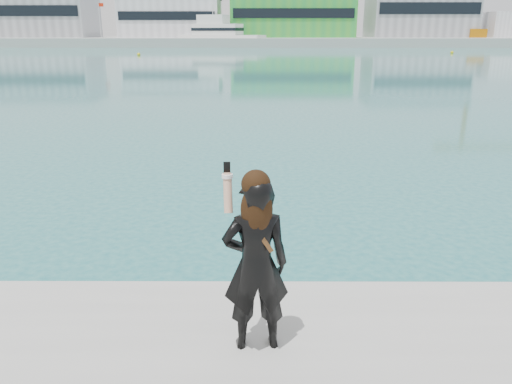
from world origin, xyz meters
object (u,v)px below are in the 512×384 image
buoy_far (139,56)px  woman (256,260)px  motor_yacht (220,35)px  buoy_near (452,53)px

buoy_far → woman: woman is taller
motor_yacht → buoy_far: size_ratio=41.14×
motor_yacht → buoy_near: size_ratio=41.14×
buoy_far → buoy_near: bearing=8.4°
buoy_near → buoy_far: size_ratio=1.00×
motor_yacht → woman: (8.85, -117.39, -0.98)m
buoy_near → buoy_far: same height
woman → motor_yacht: bearing=-92.4°
motor_yacht → buoy_near: bearing=-19.8°
buoy_far → woman: size_ratio=0.30×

